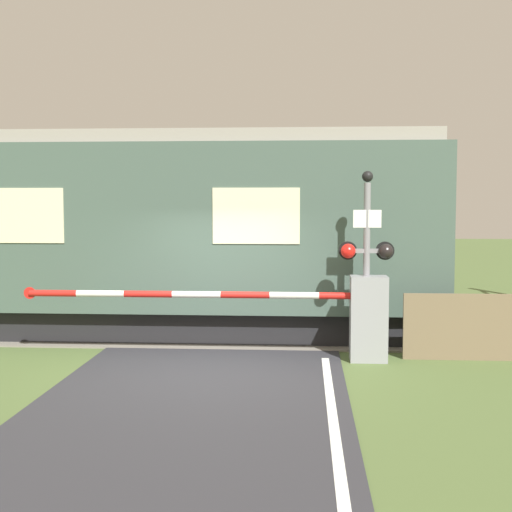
% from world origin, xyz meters
% --- Properties ---
extents(ground_plane, '(80.00, 80.00, 0.00)m').
position_xyz_m(ground_plane, '(0.00, 0.00, 0.00)').
color(ground_plane, '#4C6033').
extents(track_bed, '(36.00, 3.20, 0.13)m').
position_xyz_m(track_bed, '(0.00, 3.20, 0.02)').
color(track_bed, slate).
rests_on(track_bed, ground_plane).
extents(train, '(15.23, 2.97, 3.90)m').
position_xyz_m(train, '(-3.58, 3.20, 2.00)').
color(train, black).
rests_on(train, ground_plane).
extents(crossing_barrier, '(6.07, 0.44, 1.40)m').
position_xyz_m(crossing_barrier, '(2.05, 0.96, 0.76)').
color(crossing_barrier, gray).
rests_on(crossing_barrier, ground_plane).
extents(signal_post, '(0.91, 0.26, 3.10)m').
position_xyz_m(signal_post, '(2.46, 0.99, 1.76)').
color(signal_post, gray).
rests_on(signal_post, ground_plane).
extents(roadside_fence, '(3.41, 0.06, 1.10)m').
position_xyz_m(roadside_fence, '(4.79, 1.12, 0.55)').
color(roadside_fence, '#726047').
rests_on(roadside_fence, ground_plane).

